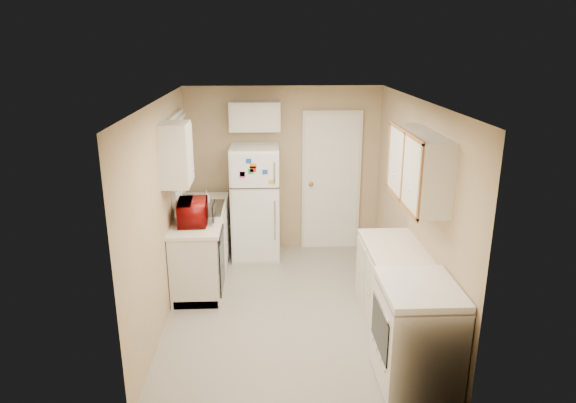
{
  "coord_description": "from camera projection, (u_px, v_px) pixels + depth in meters",
  "views": [
    {
      "loc": [
        -0.28,
        -5.37,
        2.99
      ],
      "look_at": [
        0.0,
        0.5,
        1.15
      ],
      "focal_mm": 32.0,
      "sensor_mm": 36.0,
      "label": 1
    }
  ],
  "objects": [
    {
      "name": "interior_door",
      "position": [
        331.0,
        182.0,
        7.53
      ],
      "size": [
        0.86,
        0.06,
        2.08
      ],
      "primitive_type": "cube",
      "color": "white",
      "rests_on": "floor"
    },
    {
      "name": "soap_bottle",
      "position": [
        206.0,
        196.0,
        6.91
      ],
      "size": [
        0.09,
        0.1,
        0.17
      ],
      "primitive_type": "imported",
      "rotation": [
        0.0,
        0.0,
        0.28
      ],
      "color": "white",
      "rests_on": "left_counter"
    },
    {
      "name": "cabinet_over_fridge",
      "position": [
        255.0,
        116.0,
        7.08
      ],
      "size": [
        0.7,
        0.3,
        0.4
      ],
      "primitive_type": "cube",
      "color": "silver",
      "rests_on": "wall_back"
    },
    {
      "name": "refrigerator",
      "position": [
        255.0,
        203.0,
        7.25
      ],
      "size": [
        0.67,
        0.65,
        1.62
      ],
      "primitive_type": "cube",
      "rotation": [
        0.0,
        0.0,
        -0.01
      ],
      "color": "white",
      "rests_on": "floor"
    },
    {
      "name": "wall_back",
      "position": [
        283.0,
        170.0,
        7.48
      ],
      "size": [
        2.8,
        2.8,
        0.0
      ],
      "primitive_type": "plane",
      "color": "tan",
      "rests_on": "floor"
    },
    {
      "name": "upper_cabinet_right",
      "position": [
        419.0,
        167.0,
        5.07
      ],
      "size": [
        0.3,
        1.2,
        0.7
      ],
      "primitive_type": "cube",
      "color": "silver",
      "rests_on": "wall_right"
    },
    {
      "name": "wall_front",
      "position": [
        303.0,
        290.0,
        3.86
      ],
      "size": [
        2.8,
        2.8,
        0.0
      ],
      "primitive_type": "plane",
      "color": "tan",
      "rests_on": "floor"
    },
    {
      "name": "upper_cabinet_left",
      "position": [
        176.0,
        154.0,
        5.64
      ],
      "size": [
        0.3,
        0.45,
        0.7
      ],
      "primitive_type": "cube",
      "color": "silver",
      "rests_on": "wall_left"
    },
    {
      "name": "ceiling",
      "position": [
        290.0,
        101.0,
        5.31
      ],
      "size": [
        3.8,
        3.8,
        0.0
      ],
      "primitive_type": "plane",
      "color": "white",
      "rests_on": "floor"
    },
    {
      "name": "wall_left",
      "position": [
        162.0,
        213.0,
        5.6
      ],
      "size": [
        3.8,
        3.8,
        0.0
      ],
      "primitive_type": "plane",
      "color": "tan",
      "rests_on": "floor"
    },
    {
      "name": "dishwasher",
      "position": [
        221.0,
        260.0,
        6.13
      ],
      "size": [
        0.03,
        0.58,
        0.72
      ],
      "primitive_type": "cube",
      "color": "black",
      "rests_on": "floor"
    },
    {
      "name": "microwave",
      "position": [
        193.0,
        211.0,
        6.12
      ],
      "size": [
        0.52,
        0.31,
        0.33
      ],
      "primitive_type": "imported",
      "rotation": [
        0.0,
        0.0,
        1.64
      ],
      "color": "maroon",
      "rests_on": "left_counter"
    },
    {
      "name": "right_counter",
      "position": [
        403.0,
        304.0,
        5.18
      ],
      "size": [
        0.6,
        2.0,
        0.9
      ],
      "primitive_type": "cube",
      "color": "silver",
      "rests_on": "floor"
    },
    {
      "name": "window_blinds",
      "position": [
        179.0,
        156.0,
        6.49
      ],
      "size": [
        0.1,
        0.98,
        1.08
      ],
      "primitive_type": "cube",
      "color": "silver",
      "rests_on": "wall_left"
    },
    {
      "name": "stove",
      "position": [
        416.0,
        334.0,
        4.58
      ],
      "size": [
        0.66,
        0.81,
        0.98
      ],
      "primitive_type": "cube",
      "rotation": [
        0.0,
        0.0,
        -0.0
      ],
      "color": "white",
      "rests_on": "floor"
    },
    {
      "name": "sink",
      "position": [
        202.0,
        211.0,
        6.72
      ],
      "size": [
        0.54,
        0.74,
        0.16
      ],
      "primitive_type": "cube",
      "color": "gray",
      "rests_on": "left_counter"
    },
    {
      "name": "wall_right",
      "position": [
        415.0,
        209.0,
        5.73
      ],
      "size": [
        3.8,
        3.8,
        0.0
      ],
      "primitive_type": "plane",
      "color": "tan",
      "rests_on": "floor"
    },
    {
      "name": "left_counter",
      "position": [
        203.0,
        245.0,
        6.7
      ],
      "size": [
        0.6,
        1.8,
        0.9
      ],
      "primitive_type": "cube",
      "color": "silver",
      "rests_on": "floor"
    },
    {
      "name": "floor",
      "position": [
        290.0,
        307.0,
        6.03
      ],
      "size": [
        3.8,
        3.8,
        0.0
      ],
      "primitive_type": "plane",
      "color": "#BAB4AB",
      "rests_on": "ground"
    }
  ]
}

